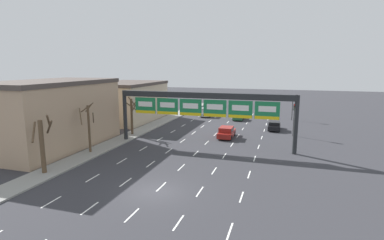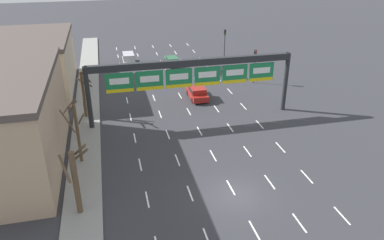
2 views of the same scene
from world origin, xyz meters
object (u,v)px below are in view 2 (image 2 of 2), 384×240
(sign_gantry, at_px, (193,71))
(tree_bare_closest, at_px, (84,91))
(traffic_light_near_gantry, at_px, (225,37))
(traffic_light_mid_block, at_px, (255,60))
(suv_silver, at_px, (129,58))
(tree_bare_third, at_px, (77,130))
(car_green, at_px, (172,60))
(tree_bare_second, at_px, (76,178))
(car_red, at_px, (197,92))
(car_black, at_px, (227,71))

(sign_gantry, relative_size, tree_bare_closest, 3.99)
(traffic_light_near_gantry, bearing_deg, traffic_light_mid_block, -90.24)
(suv_silver, xyz_separation_m, tree_bare_third, (-6.42, -28.47, 2.24))
(suv_silver, relative_size, car_green, 0.96)
(tree_bare_second, relative_size, tree_bare_third, 0.98)
(tree_bare_closest, height_order, tree_bare_third, tree_bare_third)
(tree_bare_second, bearing_deg, tree_bare_third, 91.42)
(sign_gantry, bearing_deg, traffic_light_mid_block, 40.76)
(traffic_light_mid_block, distance_m, tree_bare_closest, 22.90)
(sign_gantry, bearing_deg, tree_bare_closest, 165.22)
(traffic_light_mid_block, distance_m, tree_bare_third, 27.34)
(car_red, height_order, car_black, car_red)
(traffic_light_near_gantry, bearing_deg, tree_bare_closest, -138.47)
(car_green, relative_size, car_red, 1.01)
(car_red, relative_size, tree_bare_closest, 0.80)
(car_green, relative_size, traffic_light_near_gantry, 0.98)
(tree_bare_third, bearing_deg, sign_gantry, 29.35)
(suv_silver, relative_size, car_black, 1.03)
(sign_gantry, bearing_deg, tree_bare_third, -150.65)
(car_green, bearing_deg, car_red, -88.25)
(car_red, distance_m, tree_bare_closest, 13.59)
(car_black, relative_size, traffic_light_near_gantry, 0.92)
(car_red, relative_size, car_black, 1.06)
(car_red, relative_size, traffic_light_near_gantry, 0.97)
(car_green, xyz_separation_m, tree_bare_third, (-13.02, -26.64, 2.52))
(traffic_light_near_gantry, bearing_deg, tree_bare_second, -121.65)
(tree_bare_closest, relative_size, tree_bare_second, 1.01)
(car_black, relative_size, tree_bare_third, 0.75)
(sign_gantry, xyz_separation_m, tree_bare_third, (-11.58, -6.51, -2.19))
(car_green, xyz_separation_m, traffic_light_mid_block, (9.31, -10.86, 2.61))
(car_green, height_order, tree_bare_second, tree_bare_second)
(car_red, xyz_separation_m, traffic_light_near_gantry, (8.91, 17.00, 2.43))
(sign_gantry, relative_size, car_green, 4.95)
(tree_bare_closest, xyz_separation_m, tree_bare_second, (-0.14, -16.47, -0.11))
(sign_gantry, height_order, car_red, sign_gantry)
(traffic_light_mid_block, xyz_separation_m, tree_bare_third, (-22.33, -15.78, -0.08))
(sign_gantry, bearing_deg, car_green, 85.91)
(sign_gantry, height_order, traffic_light_mid_block, sign_gantry)
(suv_silver, xyz_separation_m, tree_bare_second, (-6.25, -35.46, 2.00))
(sign_gantry, height_order, car_green, sign_gantry)
(suv_silver, height_order, traffic_light_near_gantry, traffic_light_near_gantry)
(car_red, bearing_deg, suv_silver, 113.21)
(suv_silver, height_order, tree_bare_third, tree_bare_third)
(car_red, bearing_deg, car_black, 49.43)
(car_black, xyz_separation_m, traffic_light_mid_block, (2.71, -3.44, 2.55))
(traffic_light_mid_block, bearing_deg, tree_bare_third, -144.76)
(sign_gantry, bearing_deg, suv_silver, 103.22)
(traffic_light_near_gantry, bearing_deg, suv_silver, -177.99)
(tree_bare_third, bearing_deg, traffic_light_mid_block, 35.24)
(tree_bare_second, bearing_deg, car_black, 53.43)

